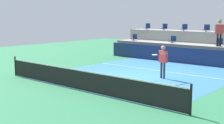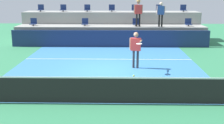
{
  "view_description": "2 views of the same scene",
  "coord_description": "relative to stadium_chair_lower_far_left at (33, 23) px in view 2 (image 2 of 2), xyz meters",
  "views": [
    {
      "loc": [
        9.49,
        -13.04,
        3.27
      ],
      "look_at": [
        0.11,
        -2.04,
        1.06
      ],
      "focal_mm": 48.61,
      "sensor_mm": 36.0,
      "label": 1
    },
    {
      "loc": [
        0.54,
        -13.0,
        3.62
      ],
      "look_at": [
        0.29,
        -1.65,
        0.84
      ],
      "focal_mm": 46.8,
      "sensor_mm": 36.0,
      "label": 2
    }
  ],
  "objects": [
    {
      "name": "ground_plane",
      "position": [
        5.38,
        -7.23,
        -1.46
      ],
      "size": [
        40.0,
        40.0,
        0.0
      ],
      "primitive_type": "plane",
      "color": "#2D754C"
    },
    {
      "name": "court_inner_paint",
      "position": [
        5.38,
        -6.23,
        -1.46
      ],
      "size": [
        9.0,
        10.0,
        0.01
      ],
      "primitive_type": "cube",
      "color": "teal",
      "rests_on": "ground_plane"
    },
    {
      "name": "court_service_line",
      "position": [
        5.38,
        -4.83,
        -1.46
      ],
      "size": [
        9.0,
        0.06,
        0.0
      ],
      "primitive_type": "cube",
      "color": "white",
      "rests_on": "ground_plane"
    },
    {
      "name": "tennis_net",
      "position": [
        5.38,
        -11.23,
        -0.97
      ],
      "size": [
        10.48,
        0.08,
        1.07
      ],
      "color": "black",
      "rests_on": "ground_plane"
    },
    {
      "name": "sponsor_backboard",
      "position": [
        5.38,
        -1.23,
        -0.91
      ],
      "size": [
        13.0,
        0.16,
        1.1
      ],
      "primitive_type": "cube",
      "color": "navy",
      "rests_on": "ground_plane"
    },
    {
      "name": "seating_tier_lower",
      "position": [
        5.38,
        0.07,
        -0.84
      ],
      "size": [
        13.0,
        1.8,
        1.25
      ],
      "primitive_type": "cube",
      "color": "gray",
      "rests_on": "ground_plane"
    },
    {
      "name": "seating_tier_upper",
      "position": [
        5.38,
        1.87,
        -0.41
      ],
      "size": [
        13.0,
        1.8,
        2.1
      ],
      "primitive_type": "cube",
      "color": "gray",
      "rests_on": "ground_plane"
    },
    {
      "name": "stadium_chair_lower_far_left",
      "position": [
        0.0,
        0.0,
        0.0
      ],
      "size": [
        0.44,
        0.4,
        0.52
      ],
      "color": "#2D2D33",
      "rests_on": "seating_tier_lower"
    },
    {
      "name": "stadium_chair_lower_left",
      "position": [
        3.6,
        0.0,
        0.0
      ],
      "size": [
        0.44,
        0.4,
        0.52
      ],
      "color": "#2D2D33",
      "rests_on": "seating_tier_lower"
    },
    {
      "name": "stadium_chair_lower_right",
      "position": [
        7.12,
        0.0,
        0.0
      ],
      "size": [
        0.44,
        0.4,
        0.52
      ],
      "color": "#2D2D33",
      "rests_on": "seating_tier_lower"
    },
    {
      "name": "stadium_chair_lower_far_right",
      "position": [
        10.73,
        0.0,
        0.0
      ],
      "size": [
        0.44,
        0.4,
        0.52
      ],
      "color": "#2D2D33",
      "rests_on": "seating_tier_lower"
    },
    {
      "name": "stadium_chair_upper_far_left",
      "position": [
        0.09,
        1.8,
        0.85
      ],
      "size": [
        0.44,
        0.4,
        0.52
      ],
      "color": "#2D2D33",
      "rests_on": "seating_tier_upper"
    },
    {
      "name": "stadium_chair_upper_left",
      "position": [
        1.78,
        1.8,
        0.85
      ],
      "size": [
        0.44,
        0.4,
        0.52
      ],
      "color": "#2D2D33",
      "rests_on": "seating_tier_upper"
    },
    {
      "name": "stadium_chair_upper_mid_left",
      "position": [
        3.58,
        1.8,
        0.85
      ],
      "size": [
        0.44,
        0.4,
        0.52
      ],
      "color": "#2D2D33",
      "rests_on": "seating_tier_upper"
    },
    {
      "name": "stadium_chair_upper_center",
      "position": [
        5.42,
        1.8,
        0.85
      ],
      "size": [
        0.44,
        0.4,
        0.52
      ],
      "color": "#2D2D33",
      "rests_on": "seating_tier_upper"
    },
    {
      "name": "stadium_chair_upper_mid_right",
      "position": [
        7.13,
        1.8,
        0.85
      ],
      "size": [
        0.44,
        0.4,
        0.52
      ],
      "color": "#2D2D33",
      "rests_on": "seating_tier_upper"
    },
    {
      "name": "stadium_chair_upper_right",
      "position": [
        8.94,
        1.8,
        0.85
      ],
      "size": [
        0.44,
        0.4,
        0.52
      ],
      "color": "#2D2D33",
      "rests_on": "seating_tier_upper"
    },
    {
      "name": "stadium_chair_upper_far_right",
      "position": [
        10.74,
        1.8,
        0.85
      ],
      "size": [
        0.44,
        0.4,
        0.52
      ],
      "color": "#2D2D33",
      "rests_on": "seating_tier_upper"
    },
    {
      "name": "tennis_player",
      "position": [
        6.75,
        -6.67,
        -0.4
      ],
      "size": [
        0.6,
        1.27,
        1.73
      ],
      "color": "#2D2D33",
      "rests_on": "ground_plane"
    },
    {
      "name": "spectator_with_hat",
      "position": [
        7.25,
        -0.38,
        0.89
      ],
      "size": [
        0.6,
        0.47,
        1.79
      ],
      "color": "black",
      "rests_on": "seating_tier_lower"
    },
    {
      "name": "spectator_leaning_on_rail",
      "position": [
        8.76,
        -0.38,
        0.77
      ],
      "size": [
        0.58,
        0.23,
        1.64
      ],
      "color": "black",
      "rests_on": "seating_tier_lower"
    },
    {
      "name": "tennis_ball",
      "position": [
        6.48,
        -10.15,
        -0.82
      ],
      "size": [
        0.07,
        0.07,
        0.07
      ],
      "color": "#CCE033"
    }
  ]
}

